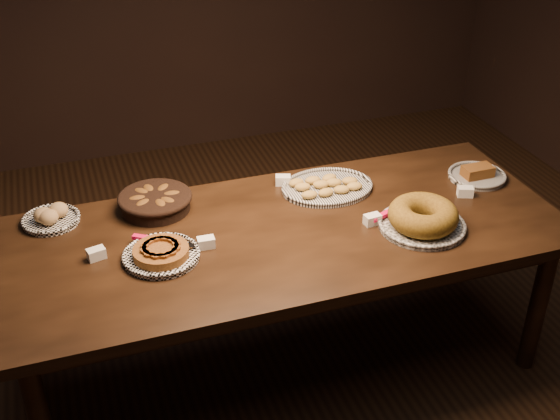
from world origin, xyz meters
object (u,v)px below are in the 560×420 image
object	(u,v)px
buffet_table	(285,244)
bundt_cake_plate	(423,218)
madeleine_platter	(327,187)
apple_tart_plate	(161,253)

from	to	relation	value
buffet_table	bundt_cake_plate	xyz separation A→B (m)	(0.55, -0.17, 0.12)
madeleine_platter	bundt_cake_plate	xyz separation A→B (m)	(0.26, -0.44, 0.03)
buffet_table	madeleine_platter	xyz separation A→B (m)	(0.29, 0.26, 0.09)
apple_tart_plate	madeleine_platter	distance (m)	0.88
buffet_table	bundt_cake_plate	size ratio (longest dim) A/B	6.25
apple_tart_plate	madeleine_platter	size ratio (longest dim) A/B	0.73
madeleine_platter	bundt_cake_plate	size ratio (longest dim) A/B	1.12
apple_tart_plate	bundt_cake_plate	xyz separation A→B (m)	(1.09, -0.13, 0.03)
apple_tart_plate	buffet_table	bearing A→B (deg)	0.39
madeleine_platter	bundt_cake_plate	distance (m)	0.51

